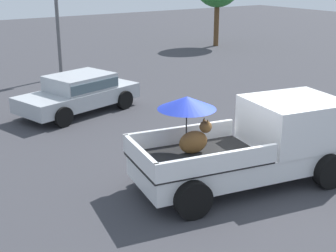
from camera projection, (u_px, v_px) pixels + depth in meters
ground_plane at (240, 183)px, 11.24m from camera, size 80.00×80.00×0.00m
pickup_truck_main at (258, 142)px, 11.11m from camera, size 5.31×2.99×2.18m
parked_sedan_near at (79, 91)px, 16.54m from camera, size 4.61×2.81×1.33m
motel_sign at (56, 0)px, 20.94m from camera, size 1.40×0.16×4.88m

